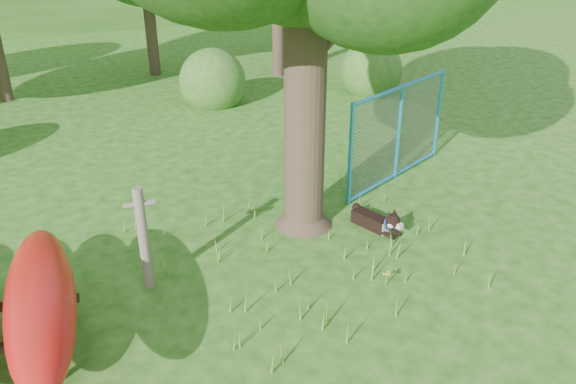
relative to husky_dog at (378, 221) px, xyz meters
name	(u,v)px	position (x,y,z in m)	size (l,w,h in m)	color
ground	(317,298)	(-1.80, -1.13, -0.16)	(80.00, 80.00, 0.00)	#1F5310
wooden_post	(143,236)	(-3.67, 0.17, 0.62)	(0.40, 0.15, 1.47)	#685B4E
husky_dog	(378,221)	(0.00, 0.00, 0.00)	(0.45, 1.02, 0.46)	black
fence_section	(399,132)	(1.53, 1.55, 0.76)	(2.97, 1.18, 3.06)	#2888BD
wildflower_clump	(387,275)	(-0.83, -1.32, 0.02)	(0.10, 0.10, 0.22)	#5B922F
shrub_right	(370,92)	(4.70, 6.87, -0.16)	(1.80, 1.80, 1.80)	#2E5E1E
shrub_mid	(214,103)	(0.20, 7.87, -0.16)	(1.80, 1.80, 1.80)	#2E5E1E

